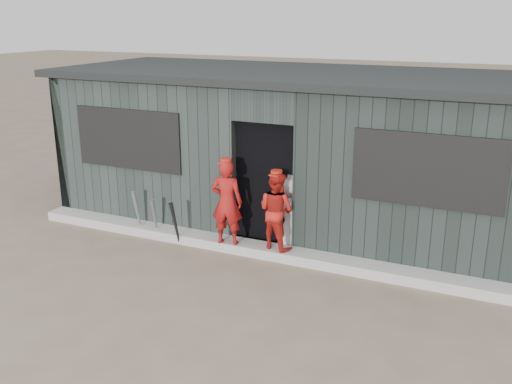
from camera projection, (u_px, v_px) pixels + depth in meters
The scene contains 9 objects.
ground at pixel (197, 306), 7.19m from camera, with size 80.00×80.00×0.00m, color #6E5B4C.
curb at pixel (257, 249), 8.75m from camera, with size 8.00×0.36×0.15m, color #A4A39F.
bat_left at pixel (137, 212), 9.43m from camera, with size 0.07×0.07×0.78m, color gray.
bat_mid at pixel (155, 218), 9.30m from camera, with size 0.07×0.07×0.70m, color gray.
bat_right at pixel (175, 224), 8.95m from camera, with size 0.07×0.07×0.76m, color black.
player_red_left at pixel (227, 202), 8.59m from camera, with size 0.48×0.32×1.32m, color maroon.
player_red_right at pixel (276, 210), 8.46m from camera, with size 0.57×0.45×1.18m, color red.
player_grey_back at pixel (292, 213), 8.74m from camera, with size 0.59×0.38×1.20m, color #A9A9A9.
dugout at pixel (297, 149), 9.85m from camera, with size 8.30×3.30×2.62m.
Camera 1 is at (3.32, -5.55, 3.53)m, focal length 40.00 mm.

